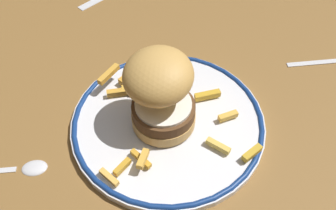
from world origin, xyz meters
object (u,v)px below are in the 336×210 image
(spoon, at_px, (23,168))
(dinner_plate, at_px, (168,121))
(burger, at_px, (162,90))
(fork, at_px, (328,61))

(spoon, bearing_deg, dinner_plate, -14.59)
(dinner_plate, distance_m, burger, 0.07)
(burger, bearing_deg, fork, -10.66)
(dinner_plate, bearing_deg, burger, 135.98)
(dinner_plate, relative_size, burger, 2.13)
(dinner_plate, height_order, spoon, dinner_plate)
(burger, height_order, spoon, burger)
(fork, xyz_separation_m, spoon, (-0.53, 0.11, 0.00))
(dinner_plate, relative_size, fork, 2.21)
(dinner_plate, xyz_separation_m, burger, (-0.01, 0.01, 0.07))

